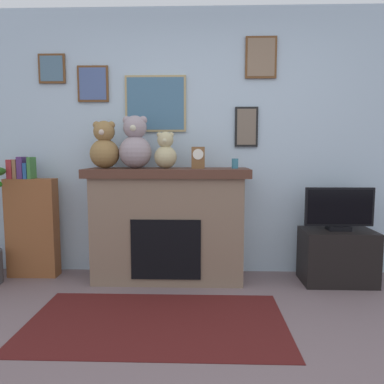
# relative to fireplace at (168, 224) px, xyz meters

# --- Properties ---
(back_wall) EXTENTS (5.20, 0.15, 2.60)m
(back_wall) POSITION_rel_fireplace_xyz_m (0.38, 0.30, 0.77)
(back_wall) COLOR silver
(back_wall) RESTS_ON ground_plane
(fireplace) EXTENTS (1.50, 0.54, 1.06)m
(fireplace) POSITION_rel_fireplace_xyz_m (0.00, 0.00, 0.00)
(fireplace) COLOR #7E6653
(fireplace) RESTS_ON ground_plane
(bookshelf) EXTENTS (0.48, 0.16, 1.17)m
(bookshelf) POSITION_rel_fireplace_xyz_m (-1.34, 0.04, -0.02)
(bookshelf) COLOR brown
(bookshelf) RESTS_ON ground_plane
(tv_stand) EXTENTS (0.65, 0.40, 0.50)m
(tv_stand) POSITION_rel_fireplace_xyz_m (1.58, -0.06, -0.29)
(tv_stand) COLOR black
(tv_stand) RESTS_ON ground_plane
(television) EXTENTS (0.62, 0.14, 0.40)m
(television) POSITION_rel_fireplace_xyz_m (1.58, -0.06, 0.15)
(television) COLOR black
(television) RESTS_ON tv_stand
(area_rug) EXTENTS (1.85, 1.02, 0.01)m
(area_rug) POSITION_rel_fireplace_xyz_m (0.00, -0.92, -0.53)
(area_rug) COLOR #4E1716
(area_rug) RESTS_ON ground_plane
(candle_jar) EXTENTS (0.06, 0.06, 0.09)m
(candle_jar) POSITION_rel_fireplace_xyz_m (0.62, -0.02, 0.57)
(candle_jar) COLOR teal
(candle_jar) RESTS_ON fireplace
(mantel_clock) EXTENTS (0.12, 0.09, 0.20)m
(mantel_clock) POSITION_rel_fireplace_xyz_m (0.28, -0.02, 0.63)
(mantel_clock) COLOR brown
(mantel_clock) RESTS_ON fireplace
(teddy_bear_grey) EXTENTS (0.27, 0.27, 0.44)m
(teddy_bear_grey) POSITION_rel_fireplace_xyz_m (-0.59, -0.02, 0.72)
(teddy_bear_grey) COLOR olive
(teddy_bear_grey) RESTS_ON fireplace
(teddy_bear_cream) EXTENTS (0.30, 0.30, 0.49)m
(teddy_bear_cream) POSITION_rel_fireplace_xyz_m (-0.30, -0.02, 0.74)
(teddy_bear_cream) COLOR #9B8B92
(teddy_bear_cream) RESTS_ON fireplace
(teddy_bear_tan) EXTENTS (0.21, 0.21, 0.34)m
(teddy_bear_tan) POSITION_rel_fireplace_xyz_m (-0.02, -0.02, 0.68)
(teddy_bear_tan) COLOR #C1B383
(teddy_bear_tan) RESTS_ON fireplace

